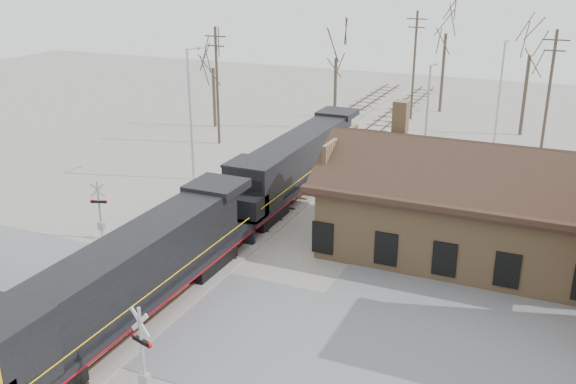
% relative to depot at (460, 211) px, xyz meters
% --- Properties ---
extents(ground, '(140.00, 140.00, 0.00)m').
position_rel_depot_xyz_m(ground, '(-11.99, -12.00, -2.41)').
color(ground, '#9F9A90').
rests_on(ground, ground).
extents(road, '(60.00, 9.00, 0.03)m').
position_rel_depot_xyz_m(road, '(-11.99, -12.00, -2.39)').
color(road, slate).
rests_on(road, ground).
extents(parking_lot, '(22.00, 26.00, 0.03)m').
position_rel_depot_xyz_m(parking_lot, '(6.01, -8.00, -2.39)').
color(parking_lot, slate).
rests_on(parking_lot, ground).
extents(track_main, '(3.40, 90.00, 0.24)m').
position_rel_depot_xyz_m(track_main, '(-11.99, 3.00, -2.34)').
color(track_main, '#9F9A90').
rests_on(track_main, ground).
extents(track_siding, '(3.40, 90.00, 0.24)m').
position_rel_depot_xyz_m(track_siding, '(-16.49, 3.00, -2.34)').
color(track_siding, '#9F9A90').
rests_on(track_siding, ground).
extents(depot, '(15.20, 9.31, 7.90)m').
position_rel_depot_xyz_m(depot, '(0.00, 0.00, 0.00)').
color(depot, '#98744F').
rests_on(depot, ground).
extents(locomotive_lead, '(2.81, 18.84, 4.18)m').
position_rel_depot_xyz_m(locomotive_lead, '(-11.99, -14.16, -0.21)').
color(locomotive_lead, black).
rests_on(locomotive_lead, ground).
extents(locomotive_trailing, '(2.81, 18.84, 3.96)m').
position_rel_depot_xyz_m(locomotive_trailing, '(-11.99, 4.95, -0.21)').
color(locomotive_trailing, black).
rests_on(locomotive_trailing, ground).
extents(crossbuck_near, '(1.08, 0.38, 3.87)m').
position_rel_depot_xyz_m(crossbuck_near, '(-8.22, -17.71, -0.58)').
color(crossbuck_near, '#A5A8AD').
rests_on(crossbuck_near, ground).
extents(crossbuck_far, '(0.97, 0.42, 3.54)m').
position_rel_depot_xyz_m(crossbuck_far, '(-19.29, -6.57, -0.71)').
color(crossbuck_far, '#A5A8AD').
rests_on(crossbuck_far, ground).
extents(streetlight_a, '(0.25, 2.04, 9.60)m').
position_rel_depot_xyz_m(streetlight_a, '(-20.15, 5.04, 2.94)').
color(streetlight_a, '#A5A8AD').
rests_on(streetlight_a, ground).
extents(streetlight_b, '(0.25, 2.04, 8.34)m').
position_rel_depot_xyz_m(streetlight_b, '(-4.72, 12.71, 2.29)').
color(streetlight_b, '#A5A8AD').
rests_on(streetlight_b, ground).
extents(streetlight_c, '(0.25, 2.04, 9.43)m').
position_rel_depot_xyz_m(streetlight_c, '(-0.56, 20.37, 2.85)').
color(streetlight_c, '#A5A8AD').
rests_on(streetlight_c, ground).
extents(utility_pole_a, '(2.00, 0.24, 10.14)m').
position_rel_depot_xyz_m(utility_pole_a, '(-23.36, 14.39, 2.89)').
color(utility_pole_a, '#382D23').
rests_on(utility_pole_a, ground).
extents(utility_pole_b, '(2.00, 0.24, 10.79)m').
position_rel_depot_xyz_m(utility_pole_b, '(-9.99, 30.52, 3.22)').
color(utility_pole_b, '#382D23').
rests_on(utility_pole_b, ground).
extents(utility_pole_c, '(2.00, 0.24, 10.48)m').
position_rel_depot_xyz_m(utility_pole_c, '(3.12, 19.92, 3.06)').
color(utility_pole_c, '#382D23').
rests_on(utility_pole_c, ground).
extents(tree_a, '(3.80, 3.80, 9.32)m').
position_rel_depot_xyz_m(tree_a, '(-26.82, 19.68, 4.22)').
color(tree_a, '#382D23').
rests_on(tree_a, ground).
extents(tree_b, '(4.50, 4.50, 11.03)m').
position_rel_depot_xyz_m(tree_b, '(-15.84, 23.67, 5.45)').
color(tree_b, '#382D23').
rests_on(tree_b, ground).
extents(tree_c, '(5.50, 5.50, 13.47)m').
position_rel_depot_xyz_m(tree_c, '(-7.96, 35.29, 7.19)').
color(tree_c, '#382D23').
rests_on(tree_c, ground).
extents(tree_d, '(4.90, 4.90, 12.01)m').
position_rel_depot_xyz_m(tree_d, '(0.89, 28.41, 6.15)').
color(tree_d, '#382D23').
rests_on(tree_d, ground).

